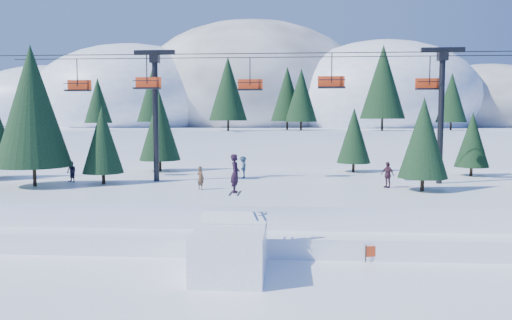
# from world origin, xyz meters

# --- Properties ---
(ground) EXTENTS (160.00, 160.00, 0.00)m
(ground) POSITION_xyz_m (0.00, 0.00, 0.00)
(ground) COLOR white
(ground) RESTS_ON ground
(mid_shelf) EXTENTS (70.00, 22.00, 2.50)m
(mid_shelf) POSITION_xyz_m (0.00, 18.00, 1.25)
(mid_shelf) COLOR white
(mid_shelf) RESTS_ON ground
(berm) EXTENTS (70.00, 6.00, 1.10)m
(berm) POSITION_xyz_m (0.00, 8.00, 0.55)
(berm) COLOR white
(berm) RESTS_ON ground
(mountain_ridge) EXTENTS (119.00, 60.65, 26.46)m
(mountain_ridge) POSITION_xyz_m (-5.08, 73.37, 9.64)
(mountain_ridge) COLOR white
(mountain_ridge) RESTS_ON ground
(jump_kicker) EXTENTS (3.29, 4.49, 5.68)m
(jump_kicker) POSITION_xyz_m (-1.24, 2.18, 1.25)
(jump_kicker) COLOR white
(jump_kicker) RESTS_ON ground
(chairlift) EXTENTS (46.00, 3.21, 10.28)m
(chairlift) POSITION_xyz_m (1.87, 18.05, 9.32)
(chairlift) COLOR black
(chairlift) RESTS_ON mid_shelf
(conifer_stand) EXTENTS (64.10, 15.95, 10.29)m
(conifer_stand) POSITION_xyz_m (1.29, 18.08, 7.09)
(conifer_stand) COLOR black
(conifer_stand) RESTS_ON mid_shelf
(distant_skiers) EXTENTS (29.79, 9.94, 1.87)m
(distant_skiers) POSITION_xyz_m (-0.30, 18.34, 3.38)
(distant_skiers) COLOR #3F202F
(distant_skiers) RESTS_ON mid_shelf
(banner_near) EXTENTS (2.73, 0.92, 0.90)m
(banner_near) POSITION_xyz_m (6.85, 5.28, 0.54)
(banner_near) COLOR black
(banner_near) RESTS_ON ground
(banner_far) EXTENTS (2.78, 0.71, 0.90)m
(banner_far) POSITION_xyz_m (11.58, 6.27, 0.54)
(banner_far) COLOR black
(banner_far) RESTS_ON ground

